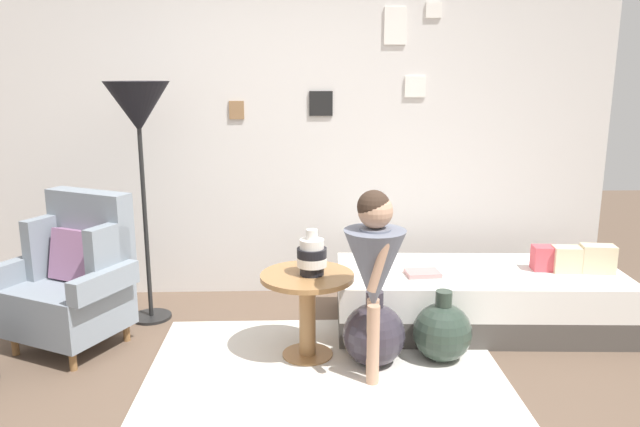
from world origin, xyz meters
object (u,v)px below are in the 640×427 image
Objects in this scene: armchair at (75,278)px; floor_lamp at (138,115)px; demijohn_far at (442,332)px; daybed at (478,298)px; book_on_daybed at (423,273)px; demijohn_near at (374,334)px; vase_striped at (312,256)px; side_table at (307,298)px; person_child at (374,262)px.

floor_lamp is at bearing 48.54° from armchair.
floor_lamp is 3.74× the size of demijohn_far.
book_on_daybed reaches higher than daybed.
book_on_daybed is 0.48× the size of demijohn_near.
floor_lamp is at bearing 159.50° from demijohn_far.
vase_striped is 0.17× the size of floor_lamp.
floor_lamp reaches higher than daybed.
daybed is (2.62, 0.19, -0.24)m from armchair.
side_table is 1.23× the size of demijohn_near.
book_on_daybed is at bearing -167.15° from daybed.
armchair reaches higher than daybed.
side_table is at bearing -159.88° from daybed.
armchair reaches higher than vase_striped.
side_table is at bearing -156.28° from book_on_daybed.
floor_lamp reaches higher than armchair.
armchair is at bearing 169.21° from demijohn_near.
vase_striped is at bearing -29.95° from floor_lamp.
demijohn_far is at bearing -5.11° from side_table.
daybed is at bearing 42.47° from person_child.
vase_striped is 0.63× the size of demijohn_far.
side_table is 1.28× the size of demijohn_far.
floor_lamp is 2.14m from book_on_daybed.
floor_lamp is (-1.10, 0.64, 1.05)m from side_table.
floor_lamp is (-2.27, 0.21, 1.23)m from daybed.
armchair reaches higher than demijohn_near.
demijohn_near is (-0.37, -0.45, -0.22)m from book_on_daybed.
demijohn_far is at bearing -83.53° from book_on_daybed.
book_on_daybed is (2.22, 0.10, -0.02)m from armchair.
daybed is at bearing 20.94° from vase_striped.
vase_striped is at bearing -159.06° from daybed.
demijohn_far is at bearing -125.57° from daybed.
demijohn_near is at bearing -16.03° from vase_striped.
demijohn_near reaches higher than demijohn_far.
demijohn_near is (0.03, 0.20, -0.51)m from person_child.
person_child reaches higher than side_table.
daybed is at bearing 54.43° from demijohn_far.
armchair is 2.30m from demijohn_far.
person_child reaches higher than vase_striped.
vase_striped is 1.26× the size of book_on_daybed.
armchair is 1.92m from person_child.
vase_striped is (0.03, -0.01, 0.27)m from side_table.
person_child is (0.33, -0.30, 0.05)m from vase_striped.
armchair is 2.64m from daybed.
armchair is 4.41× the size of book_on_daybed.
person_child is 2.49× the size of demijohn_far.
daybed is 1.30m from vase_striped.
daybed is 1.26m from side_table.
daybed is at bearing 34.89° from demijohn_near.
daybed is 1.20m from person_child.
book_on_daybed is 0.50× the size of demijohn_far.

